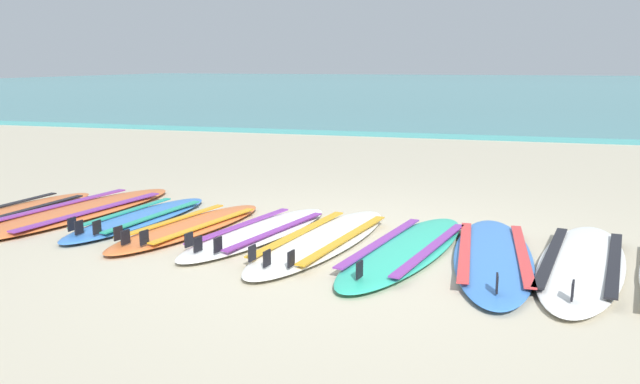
% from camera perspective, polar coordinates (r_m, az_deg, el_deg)
% --- Properties ---
extents(ground_plane, '(80.00, 80.00, 0.00)m').
position_cam_1_polar(ground_plane, '(5.12, 2.42, -5.01)').
color(ground_plane, '#B7AD93').
extents(sea, '(80.00, 60.00, 0.10)m').
position_cam_1_polar(sea, '(42.56, 14.79, 9.02)').
color(sea, teal).
rests_on(sea, ground).
extents(surfboard_0, '(0.66, 1.96, 0.18)m').
position_cam_1_polar(surfboard_0, '(6.86, -24.95, -1.56)').
color(surfboard_0, orange).
rests_on(surfboard_0, ground).
extents(surfboard_1, '(1.07, 2.62, 0.18)m').
position_cam_1_polar(surfboard_1, '(6.63, -20.58, -1.65)').
color(surfboard_1, orange).
rests_on(surfboard_1, ground).
extents(surfboard_2, '(0.72, 1.95, 0.18)m').
position_cam_1_polar(surfboard_2, '(6.18, -15.49, -2.22)').
color(surfboard_2, '#3875CC').
rests_on(surfboard_2, ground).
extents(surfboard_3, '(0.87, 2.00, 0.18)m').
position_cam_1_polar(surfboard_3, '(5.77, -11.31, -2.99)').
color(surfboard_3, orange).
rests_on(surfboard_3, ground).
extents(surfboard_4, '(0.94, 2.05, 0.18)m').
position_cam_1_polar(surfboard_4, '(5.50, -5.38, -3.51)').
color(surfboard_4, white).
rests_on(surfboard_4, ground).
extents(surfboard_5, '(0.92, 2.30, 0.18)m').
position_cam_1_polar(surfboard_5, '(5.24, 0.18, -4.20)').
color(surfboard_5, silver).
rests_on(surfboard_5, ground).
extents(surfboard_6, '(0.98, 2.29, 0.18)m').
position_cam_1_polar(surfboard_6, '(5.03, 7.48, -4.97)').
color(surfboard_6, '#2DB793').
rests_on(surfboard_6, ground).
extents(surfboard_7, '(0.68, 2.28, 0.18)m').
position_cam_1_polar(surfboard_7, '(4.98, 14.83, -5.41)').
color(surfboard_7, '#3875CC').
rests_on(surfboard_7, ground).
extents(surfboard_8, '(0.92, 2.35, 0.18)m').
position_cam_1_polar(surfboard_8, '(5.00, 21.85, -5.79)').
color(surfboard_8, white).
rests_on(surfboard_8, ground).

